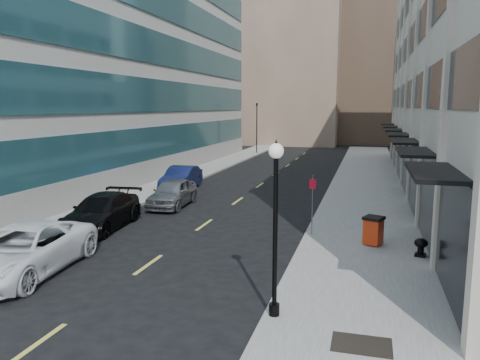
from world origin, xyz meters
The scene contains 18 objects.
sidewalk_right centered at (7.50, 20.00, 0.07)m, with size 5.00×80.00×0.15m, color gray.
sidewalk_left centered at (-6.50, 20.00, 0.07)m, with size 3.00×80.00×0.15m, color gray.
building_left centered at (-15.95, 27.00, 9.99)m, with size 16.14×46.00×20.00m.
skyline_tan_near centered at (-4.00, 68.00, 14.00)m, with size 14.00×18.00×28.00m, color #9B7F65.
skyline_brown centered at (8.00, 72.00, 17.00)m, with size 12.00×16.00×34.00m, color brown.
skyline_tan_far centered at (-14.00, 78.00, 11.00)m, with size 12.00×14.00×22.00m, color #9B7F65.
skyline_stone centered at (18.00, 66.00, 10.00)m, with size 10.00×14.00×20.00m, color beige.
grate_far centered at (7.60, 3.80, 0.15)m, with size 1.40×1.00×0.01m, color black.
road_centerline centered at (0.00, 17.00, 0.01)m, with size 0.15×68.20×0.01m.
traffic_signal centered at (-5.50, 48.00, 5.72)m, with size 0.66×0.66×6.98m.
car_white_van centered at (-3.68, 6.00, 0.84)m, with size 2.78×6.03×1.68m, color white.
car_black_pickup centered at (-4.44, 12.11, 0.80)m, with size 2.23×5.49×1.59m, color black.
car_silver_sedan centered at (-3.20, 17.55, 0.80)m, with size 1.88×4.68×1.59m, color gray.
car_blue_sedan centered at (-4.80, 22.68, 0.81)m, with size 1.71×4.89×1.61m, color #131C49.
trash_bin centered at (7.89, 12.25, 0.78)m, with size 0.94×0.94×1.17m.
lamppost centered at (5.30, 4.81, 2.93)m, with size 0.39×0.39×4.74m.
sign_post centered at (5.30, 13.20, 1.81)m, with size 0.30×0.12×2.61m.
urn_planter centered at (9.60, 11.17, 0.57)m, with size 0.50×0.50×0.69m.
Camera 1 is at (7.57, -6.86, 5.71)m, focal length 35.00 mm.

